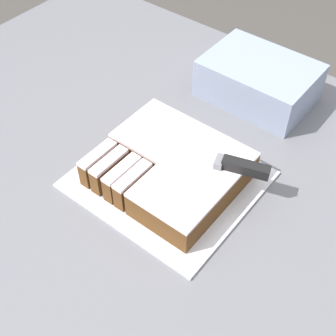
% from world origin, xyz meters
% --- Properties ---
extents(countertop, '(1.40, 1.10, 0.91)m').
position_xyz_m(countertop, '(0.00, 0.00, 0.46)').
color(countertop, slate).
rests_on(countertop, ground_plane).
extents(cake_board, '(0.34, 0.31, 0.01)m').
position_xyz_m(cake_board, '(0.05, 0.02, 0.92)').
color(cake_board, silver).
rests_on(cake_board, countertop).
extents(cake, '(0.27, 0.24, 0.06)m').
position_xyz_m(cake, '(0.06, 0.02, 0.95)').
color(cake, brown).
rests_on(cake, cake_board).
extents(knife, '(0.26, 0.11, 0.02)m').
position_xyz_m(knife, '(0.16, 0.07, 0.99)').
color(knife, silver).
rests_on(knife, cake).
extents(storage_box, '(0.25, 0.18, 0.10)m').
position_xyz_m(storage_box, '(0.05, 0.36, 0.96)').
color(storage_box, '#8C99B2').
rests_on(storage_box, countertop).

